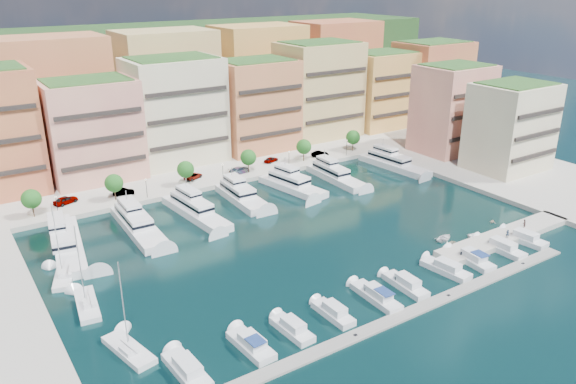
# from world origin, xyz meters

# --- Properties ---
(ground) EXTENTS (400.00, 400.00, 0.00)m
(ground) POSITION_xyz_m (0.00, 0.00, 0.00)
(ground) COLOR black
(ground) RESTS_ON ground
(north_quay) EXTENTS (220.00, 64.00, 2.00)m
(north_quay) POSITION_xyz_m (0.00, 62.00, 0.00)
(north_quay) COLOR #9E998E
(north_quay) RESTS_ON ground
(east_quay) EXTENTS (34.00, 76.00, 2.00)m
(east_quay) POSITION_xyz_m (62.00, -8.00, 0.00)
(east_quay) COLOR #9E998E
(east_quay) RESTS_ON ground
(hillside) EXTENTS (240.00, 40.00, 58.00)m
(hillside) POSITION_xyz_m (0.00, 110.00, 0.00)
(hillside) COLOR #173314
(hillside) RESTS_ON ground
(south_pontoon) EXTENTS (72.00, 2.20, 0.35)m
(south_pontoon) POSITION_xyz_m (-3.00, -30.00, 0.00)
(south_pontoon) COLOR gray
(south_pontoon) RESTS_ON ground
(finger_pier) EXTENTS (32.00, 5.00, 2.00)m
(finger_pier) POSITION_xyz_m (30.00, -22.00, 0.00)
(finger_pier) COLOR #9E998E
(finger_pier) RESTS_ON ground
(apartment_2) EXTENTS (20.00, 15.50, 22.80)m
(apartment_2) POSITION_xyz_m (-23.00, 49.99, 12.31)
(apartment_2) COLOR #ECA683
(apartment_2) RESTS_ON north_quay
(apartment_3) EXTENTS (22.00, 16.50, 25.80)m
(apartment_3) POSITION_xyz_m (-2.00, 51.99, 13.81)
(apartment_3) COLOR beige
(apartment_3) RESTS_ON north_quay
(apartment_4) EXTENTS (20.00, 15.50, 23.80)m
(apartment_4) POSITION_xyz_m (20.00, 49.99, 12.81)
(apartment_4) COLOR #CF754D
(apartment_4) RESTS_ON north_quay
(apartment_5) EXTENTS (22.00, 16.50, 26.80)m
(apartment_5) POSITION_xyz_m (42.00, 51.99, 14.31)
(apartment_5) COLOR tan
(apartment_5) RESTS_ON north_quay
(apartment_6) EXTENTS (20.00, 15.50, 22.80)m
(apartment_6) POSITION_xyz_m (64.00, 49.99, 12.31)
(apartment_6) COLOR #DC9850
(apartment_6) RESTS_ON north_quay
(apartment_7) EXTENTS (22.00, 16.50, 24.80)m
(apartment_7) POSITION_xyz_m (84.00, 47.99, 13.31)
(apartment_7) COLOR #AF4D3A
(apartment_7) RESTS_ON north_quay
(apartment_east_a) EXTENTS (18.00, 14.50, 22.80)m
(apartment_east_a) POSITION_xyz_m (62.00, 19.99, 12.31)
(apartment_east_a) COLOR #ECA683
(apartment_east_a) RESTS_ON east_quay
(apartment_east_b) EXTENTS (18.00, 14.50, 20.80)m
(apartment_east_b) POSITION_xyz_m (62.00, 1.99, 11.31)
(apartment_east_b) COLOR beige
(apartment_east_b) RESTS_ON east_quay
(backblock_1) EXTENTS (26.00, 18.00, 30.00)m
(backblock_1) POSITION_xyz_m (-25.00, 74.00, 16.00)
(backblock_1) COLOR #CF754D
(backblock_1) RESTS_ON north_quay
(backblock_2) EXTENTS (26.00, 18.00, 30.00)m
(backblock_2) POSITION_xyz_m (5.00, 74.00, 16.00)
(backblock_2) COLOR tan
(backblock_2) RESTS_ON north_quay
(backblock_3) EXTENTS (26.00, 18.00, 30.00)m
(backblock_3) POSITION_xyz_m (35.00, 74.00, 16.00)
(backblock_3) COLOR #DC9850
(backblock_3) RESTS_ON north_quay
(backblock_4) EXTENTS (26.00, 18.00, 30.00)m
(backblock_4) POSITION_xyz_m (65.00, 74.00, 16.00)
(backblock_4) COLOR #AF4D3A
(backblock_4) RESTS_ON north_quay
(tree_0) EXTENTS (3.80, 3.80, 5.65)m
(tree_0) POSITION_xyz_m (-40.00, 33.50, 4.74)
(tree_0) COLOR #473323
(tree_0) RESTS_ON north_quay
(tree_1) EXTENTS (3.80, 3.80, 5.65)m
(tree_1) POSITION_xyz_m (-24.00, 33.50, 4.74)
(tree_1) COLOR #473323
(tree_1) RESTS_ON north_quay
(tree_2) EXTENTS (3.80, 3.80, 5.65)m
(tree_2) POSITION_xyz_m (-8.00, 33.50, 4.74)
(tree_2) COLOR #473323
(tree_2) RESTS_ON north_quay
(tree_3) EXTENTS (3.80, 3.80, 5.65)m
(tree_3) POSITION_xyz_m (8.00, 33.50, 4.74)
(tree_3) COLOR #473323
(tree_3) RESTS_ON north_quay
(tree_4) EXTENTS (3.80, 3.80, 5.65)m
(tree_4) POSITION_xyz_m (24.00, 33.50, 4.74)
(tree_4) COLOR #473323
(tree_4) RESTS_ON north_quay
(tree_5) EXTENTS (3.80, 3.80, 5.65)m
(tree_5) POSITION_xyz_m (40.00, 33.50, 4.74)
(tree_5) COLOR #473323
(tree_5) RESTS_ON north_quay
(lamppost_0) EXTENTS (0.30, 0.30, 4.20)m
(lamppost_0) POSITION_xyz_m (-36.00, 31.20, 3.83)
(lamppost_0) COLOR black
(lamppost_0) RESTS_ON north_quay
(lamppost_1) EXTENTS (0.30, 0.30, 4.20)m
(lamppost_1) POSITION_xyz_m (-18.00, 31.20, 3.83)
(lamppost_1) COLOR black
(lamppost_1) RESTS_ON north_quay
(lamppost_2) EXTENTS (0.30, 0.30, 4.20)m
(lamppost_2) POSITION_xyz_m (0.00, 31.20, 3.83)
(lamppost_2) COLOR black
(lamppost_2) RESTS_ON north_quay
(lamppost_3) EXTENTS (0.30, 0.30, 4.20)m
(lamppost_3) POSITION_xyz_m (18.00, 31.20, 3.83)
(lamppost_3) COLOR black
(lamppost_3) RESTS_ON north_quay
(lamppost_4) EXTENTS (0.30, 0.30, 4.20)m
(lamppost_4) POSITION_xyz_m (36.00, 31.20, 3.83)
(lamppost_4) COLOR black
(lamppost_4) RESTS_ON north_quay
(yacht_0) EXTENTS (8.11, 23.72, 7.30)m
(yacht_0) POSITION_xyz_m (-37.51, 18.33, 1.21)
(yacht_0) COLOR silver
(yacht_0) RESTS_ON ground
(yacht_1) EXTENTS (5.59, 21.99, 7.30)m
(yacht_1) POSITION_xyz_m (-24.52, 18.94, 1.09)
(yacht_1) COLOR silver
(yacht_1) RESTS_ON ground
(yacht_2) EXTENTS (6.14, 21.45, 7.30)m
(yacht_2) POSITION_xyz_m (-12.72, 19.31, 1.21)
(yacht_2) COLOR silver
(yacht_2) RESTS_ON ground
(yacht_3) EXTENTS (5.56, 17.33, 7.30)m
(yacht_3) POSITION_xyz_m (-1.05, 21.14, 1.21)
(yacht_3) COLOR silver
(yacht_3) RESTS_ON ground
(yacht_4) EXTENTS (7.90, 18.40, 7.30)m
(yacht_4) POSITION_xyz_m (11.62, 20.79, 1.09)
(yacht_4) COLOR silver
(yacht_4) RESTS_ON ground
(yacht_5) EXTENTS (4.86, 18.84, 7.30)m
(yacht_5) POSITION_xyz_m (23.59, 20.43, 1.21)
(yacht_5) COLOR silver
(yacht_5) RESTS_ON ground
(yacht_6) EXTENTS (6.27, 20.70, 7.30)m
(yacht_6) POSITION_xyz_m (41.21, 19.67, 1.21)
(yacht_6) COLOR silver
(yacht_6) RESTS_ON ground
(cruiser_0) EXTENTS (3.27, 8.70, 2.55)m
(cruiser_0) POSITION_xyz_m (-33.68, -24.59, 0.55)
(cruiser_0) COLOR silver
(cruiser_0) RESTS_ON ground
(cruiser_1) EXTENTS (3.33, 8.03, 2.66)m
(cruiser_1) POSITION_xyz_m (-24.79, -24.60, 0.57)
(cruiser_1) COLOR silver
(cruiser_1) RESTS_ON ground
(cruiser_2) EXTENTS (2.91, 7.41, 2.55)m
(cruiser_2) POSITION_xyz_m (-18.44, -24.58, 0.55)
(cruiser_2) COLOR silver
(cruiser_2) RESTS_ON ground
(cruiser_3) EXTENTS (2.57, 7.35, 2.55)m
(cruiser_3) POSITION_xyz_m (-11.47, -24.58, 0.55)
(cruiser_3) COLOR silver
(cruiser_3) RESTS_ON ground
(cruiser_4) EXTENTS (2.87, 9.26, 2.66)m
(cruiser_4) POSITION_xyz_m (-3.47, -24.62, 0.57)
(cruiser_4) COLOR silver
(cruiser_4) RESTS_ON ground
(cruiser_5) EXTENTS (2.89, 8.39, 2.55)m
(cruiser_5) POSITION_xyz_m (2.56, -24.59, 0.55)
(cruiser_5) COLOR silver
(cruiser_5) RESTS_ON ground
(cruiser_6) EXTENTS (3.69, 8.62, 2.55)m
(cruiser_6) POSITION_xyz_m (11.51, -24.59, 0.55)
(cruiser_6) COLOR silver
(cruiser_6) RESTS_ON ground
(cruiser_7) EXTENTS (3.53, 8.74, 2.66)m
(cruiser_7) POSITION_xyz_m (17.71, -24.61, 0.57)
(cruiser_7) COLOR silver
(cruiser_7) RESTS_ON ground
(cruiser_8) EXTENTS (2.65, 9.10, 2.55)m
(cruiser_8) POSITION_xyz_m (25.40, -24.60, 0.55)
(cruiser_8) COLOR silver
(cruiser_8) RESTS_ON ground
(cruiser_9) EXTENTS (3.63, 8.48, 2.55)m
(cruiser_9) POSITION_xyz_m (31.90, -24.59, 0.55)
(cruiser_9) COLOR silver
(cruiser_9) RESTS_ON ground
(sailboat_1) EXTENTS (4.10, 9.77, 13.20)m
(sailboat_1) POSITION_xyz_m (-39.74, -3.02, 0.31)
(sailboat_1) COLOR silver
(sailboat_1) RESTS_ON ground
(sailboat_2) EXTENTS (5.37, 9.23, 13.20)m
(sailboat_2) POSITION_xyz_m (-40.49, 7.45, 0.31)
(sailboat_2) COLOR silver
(sailboat_2) RESTS_ON ground
(sailboat_0) EXTENTS (4.63, 9.38, 13.20)m
(sailboat_0) POSITION_xyz_m (-38.17, -16.71, 0.31)
(sailboat_0) COLOR silver
(sailboat_0) RESTS_ON ground
(tender_2) EXTENTS (4.26, 3.69, 0.74)m
(tender_2) POSITION_xyz_m (26.34, -18.84, 0.37)
(tender_2) COLOR white
(tender_2) RESTS_ON ground
(tender_3) EXTENTS (1.64, 1.52, 0.72)m
(tender_3) POSITION_xyz_m (34.03, -16.15, 0.36)
(tender_3) COLOR beige
(tender_3) RESTS_ON ground
(tender_1) EXTENTS (1.75, 1.61, 0.78)m
(tender_1) POSITION_xyz_m (20.32, -18.15, 0.39)
(tender_1) COLOR beige
(tender_1) RESTS_ON ground
(tender_0) EXTENTS (4.30, 3.47, 0.79)m
(tender_0) POSITION_xyz_m (20.46, -16.24, 0.39)
(tender_0) COLOR white
(tender_0) RESTS_ON ground
(car_0) EXTENTS (5.41, 3.64, 1.71)m
(car_0) POSITION_xyz_m (-33.21, 37.03, 1.86)
(car_0) COLOR gray
(car_0) RESTS_ON north_quay
(car_1) EXTENTS (4.71, 2.87, 1.47)m
(car_1) POSITION_xyz_m (-21.70, 35.34, 1.73)
(car_1) COLOR gray
(car_1) RESTS_ON north_quay
(car_2) EXTENTS (5.26, 3.99, 1.33)m
(car_2) POSITION_xyz_m (-4.90, 36.64, 1.66)
(car_2) COLOR gray
(car_2) RESTS_ON north_quay
(car_3) EXTENTS (5.95, 3.56, 1.61)m
(car_3) POSITION_xyz_m (5.81, 34.08, 1.81)
(car_3) COLOR gray
(car_3) RESTS_ON north_quay
(car_4) EXTENTS (4.39, 2.79, 1.39)m
(car_4) POSITION_xyz_m (16.59, 37.22, 1.70)
(car_4) COLOR gray
(car_4) RESTS_ON north_quay
(car_5) EXTENTS (4.68, 2.77, 1.46)m
(car_5) POSITION_xyz_m (29.64, 34.19, 1.73)
(car_5) COLOR gray
(car_5) RESTS_ON north_quay
(person_0) EXTENTS (0.60, 0.70, 1.62)m
(person_0) POSITION_xyz_m (28.83, -23.21, 1.81)
(person_0) COLOR #223044
(person_0) RESTS_ON finger_pier
(person_1) EXTENTS (0.78, 0.62, 1.58)m
(person_1) POSITION_xyz_m (35.31, -22.00, 1.79)
(person_1) COLOR #4C342E
(person_1) RESTS_ON finger_pier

